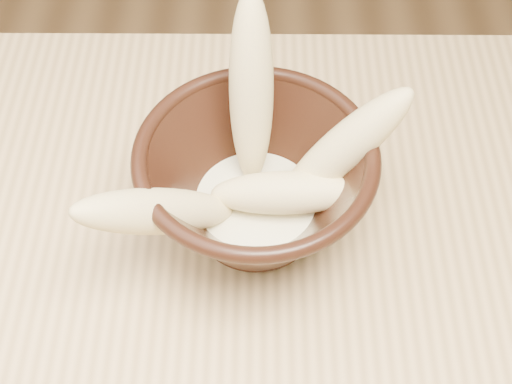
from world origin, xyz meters
TOP-DOWN VIEW (x-y plane):
  - bowl at (-0.23, 0.16)m, footprint 0.18×0.18m
  - milk_puddle at (-0.23, 0.16)m, footprint 0.10×0.10m
  - banana_upright at (-0.24, 0.21)m, footprint 0.03×0.09m
  - banana_left at (-0.30, 0.12)m, footprint 0.13×0.10m
  - banana_right at (-0.17, 0.17)m, footprint 0.12×0.06m
  - banana_across at (-0.21, 0.15)m, footprint 0.12×0.04m

SIDE VIEW (x-z plane):
  - milk_puddle at x=-0.23m, z-range 0.78..0.79m
  - bowl at x=-0.23m, z-range 0.76..0.86m
  - banana_across at x=-0.21m, z-range 0.79..0.83m
  - banana_left at x=-0.30m, z-range 0.77..0.89m
  - banana_right at x=-0.17m, z-range 0.78..0.90m
  - banana_upright at x=-0.24m, z-range 0.78..0.94m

